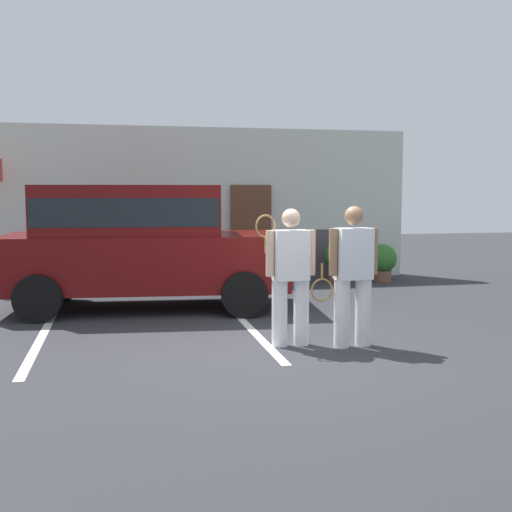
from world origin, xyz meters
TOP-DOWN VIEW (x-y plane):
  - ground_plane at (0.00, 0.00)m, footprint 40.00×40.00m
  - parking_stripe_0 at (-3.02, 1.50)m, footprint 0.12×4.40m
  - parking_stripe_1 at (-0.17, 1.50)m, footprint 0.12×4.40m
  - house_frontage at (0.01, 6.43)m, footprint 8.96×0.40m
  - parked_suv at (-1.65, 3.23)m, footprint 4.76×2.52m
  - tennis_player_man at (0.12, 0.21)m, footprint 0.78×0.28m
  - tennis_player_woman at (0.87, 0.01)m, footprint 0.91×0.30m
  - potted_plant_by_porch at (2.72, 5.61)m, footprint 0.68×0.68m
  - potted_plant_secondary at (3.62, 5.38)m, footprint 0.62×0.62m

SIDE VIEW (x-z plane):
  - ground_plane at x=0.00m, z-range 0.00..0.00m
  - parking_stripe_0 at x=-3.02m, z-range 0.00..0.01m
  - parking_stripe_1 at x=-0.17m, z-range 0.00..0.01m
  - potted_plant_secondary at x=3.62m, z-range 0.04..0.86m
  - potted_plant_by_porch at x=2.72m, z-range 0.05..0.95m
  - tennis_player_man at x=0.12m, z-range 0.04..1.77m
  - tennis_player_woman at x=0.87m, z-range 0.03..1.80m
  - parked_suv at x=-1.65m, z-range 0.12..2.17m
  - house_frontage at x=0.01m, z-range -0.10..3.24m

